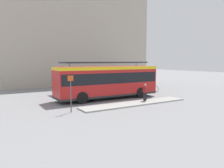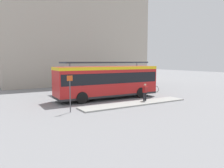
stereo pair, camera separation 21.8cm
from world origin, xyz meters
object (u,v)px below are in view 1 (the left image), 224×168
at_px(city_bus, 108,80).
at_px(bicycle_green, 147,88).
at_px(bicycle_white, 153,88).
at_px(pedestrian_waiting, 145,91).
at_px(bicycle_blue, 143,88).
at_px(bicycle_red, 139,87).
at_px(potted_planter_near_shelter, 97,89).
at_px(platform_sign, 71,92).

height_order(city_bus, bicycle_green, city_bus).
bearing_deg(bicycle_white, pedestrian_waiting, 123.51).
relative_size(bicycle_blue, bicycle_red, 1.12).
height_order(bicycle_green, bicycle_red, bicycle_green).
height_order(bicycle_blue, bicycle_red, bicycle_blue).
relative_size(city_bus, bicycle_red, 7.10).
bearing_deg(bicycle_red, potted_planter_near_shelter, -69.46).
relative_size(city_bus, platform_sign, 3.86).
xyz_separation_m(city_bus, bicycle_green, (7.27, 2.36, -1.55)).
xyz_separation_m(bicycle_blue, platform_sign, (-12.68, -6.93, 1.19)).
bearing_deg(bicycle_white, bicycle_blue, 1.76).
bearing_deg(city_bus, bicycle_blue, 24.36).
relative_size(bicycle_red, potted_planter_near_shelter, 1.15).
bearing_deg(bicycle_green, platform_sign, -64.68).
xyz_separation_m(bicycle_blue, potted_planter_near_shelter, (-7.19, -0.72, 0.32)).
xyz_separation_m(pedestrian_waiting, potted_planter_near_shelter, (-2.07, 5.85, -0.36)).
xyz_separation_m(city_bus, platform_sign, (-5.42, -3.79, -0.38)).
distance_m(bicycle_white, potted_planter_near_shelter, 7.54).
xyz_separation_m(pedestrian_waiting, bicycle_white, (5.42, 5.01, -0.66)).
distance_m(pedestrian_waiting, potted_planter_near_shelter, 6.21).
distance_m(city_bus, bicycle_white, 7.88).
distance_m(bicycle_red, platform_sign, 14.84).
xyz_separation_m(bicycle_red, potted_planter_near_shelter, (-7.13, -1.49, 0.35)).
relative_size(city_bus, potted_planter_near_shelter, 8.17).
bearing_deg(pedestrian_waiting, platform_sign, 103.41).
height_order(bicycle_white, potted_planter_near_shelter, potted_planter_near_shelter).
bearing_deg(bicycle_white, bicycle_red, -0.47).
distance_m(city_bus, bicycle_red, 8.35).
relative_size(bicycle_white, bicycle_blue, 1.05).
distance_m(city_bus, bicycle_green, 7.80).
xyz_separation_m(city_bus, potted_planter_near_shelter, (0.08, 2.42, -1.25)).
bearing_deg(bicycle_blue, platform_sign, 125.62).
bearing_deg(bicycle_red, bicycle_green, 11.25).
relative_size(pedestrian_waiting, bicycle_white, 0.91).
relative_size(bicycle_green, platform_sign, 0.63).
distance_m(bicycle_white, bicycle_blue, 1.58).
distance_m(city_bus, platform_sign, 6.63).
xyz_separation_m(bicycle_green, platform_sign, (-12.69, -6.16, 1.17)).
distance_m(bicycle_green, platform_sign, 14.16).
bearing_deg(city_bus, pedestrian_waiting, -56.98).
relative_size(bicycle_blue, platform_sign, 0.61).
height_order(pedestrian_waiting, bicycle_blue, pedestrian_waiting).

